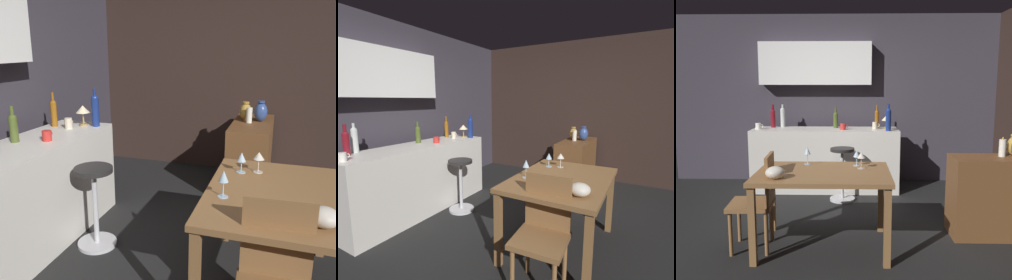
{
  "view_description": "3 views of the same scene",
  "coord_description": "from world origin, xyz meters",
  "views": [
    {
      "loc": [
        -2.3,
        -0.46,
        1.68
      ],
      "look_at": [
        0.18,
        0.36,
        0.98
      ],
      "focal_mm": 38.2,
      "sensor_mm": 36.0,
      "label": 1
    },
    {
      "loc": [
        -2.3,
        -1.14,
        1.5
      ],
      "look_at": [
        0.28,
        0.37,
        1.01
      ],
      "focal_mm": 26.23,
      "sensor_mm": 36.0,
      "label": 2
    },
    {
      "loc": [
        0.28,
        -3.8,
        1.56
      ],
      "look_at": [
        0.18,
        0.33,
        0.92
      ],
      "focal_mm": 39.59,
      "sensor_mm": 36.0,
      "label": 3
    }
  ],
  "objects": [
    {
      "name": "wine_glass_left",
      "position": [
        -0.18,
        -0.13,
        0.87
      ],
      "size": [
        0.07,
        0.07,
        0.18
      ],
      "color": "silver",
      "rests_on": "dining_table"
    },
    {
      "name": "kitchen_counter",
      "position": [
        -0.13,
        1.51,
        0.45
      ],
      "size": [
        2.1,
        0.6,
        0.9
      ],
      "primitive_type": "cube",
      "color": "silver",
      "rests_on": "ground_plane"
    },
    {
      "name": "cup_white",
      "position": [
        -1.08,
        1.44,
        0.94
      ],
      "size": [
        0.11,
        0.08,
        0.09
      ],
      "color": "white",
      "rests_on": "kitchen_counter"
    },
    {
      "name": "pillar_candle_tall",
      "position": [
        1.79,
        -0.08,
        0.91
      ],
      "size": [
        0.07,
        0.07,
        0.2
      ],
      "color": "white",
      "rests_on": "sideboard_cabinet"
    },
    {
      "name": "cup_cream",
      "position": [
        0.59,
        1.51,
        0.95
      ],
      "size": [
        0.11,
        0.07,
        0.1
      ],
      "color": "beige",
      "rests_on": "kitchen_counter"
    },
    {
      "name": "wine_bottle_cobalt",
      "position": [
        0.76,
        1.31,
        1.07
      ],
      "size": [
        0.08,
        0.08,
        0.37
      ],
      "color": "navy",
      "rests_on": "kitchen_counter"
    },
    {
      "name": "fruit_bowl",
      "position": [
        -0.39,
        -0.71,
        0.79
      ],
      "size": [
        0.17,
        0.17,
        0.11
      ],
      "primitive_type": "ellipsoid",
      "color": "beige",
      "rests_on": "dining_table"
    },
    {
      "name": "bar_stool",
      "position": [
        0.14,
        0.99,
        0.38
      ],
      "size": [
        0.34,
        0.34,
        0.71
      ],
      "color": "#262323",
      "rests_on": "ground_plane"
    },
    {
      "name": "counter_lamp",
      "position": [
        0.75,
        1.44,
        1.05
      ],
      "size": [
        0.14,
        0.14,
        0.2
      ],
      "color": "#A58447",
      "rests_on": "kitchen_counter"
    },
    {
      "name": "cup_red",
      "position": [
        0.14,
        1.42,
        0.94
      ],
      "size": [
        0.11,
        0.08,
        0.09
      ],
      "color": "red",
      "rests_on": "kitchen_counter"
    },
    {
      "name": "wine_bottle_amber",
      "position": [
        0.63,
        1.69,
        1.05
      ],
      "size": [
        0.06,
        0.06,
        0.34
      ],
      "color": "#8C5114",
      "rests_on": "kitchen_counter"
    },
    {
      "name": "dining_table",
      "position": [
        -0.0,
        -0.44,
        0.65
      ],
      "size": [
        1.25,
        0.88,
        0.74
      ],
      "color": "olive",
      "rests_on": "ground_plane"
    },
    {
      "name": "sideboard_cabinet",
      "position": [
        1.83,
        -0.12,
        0.41
      ],
      "size": [
        1.1,
        0.44,
        0.82
      ],
      "primitive_type": "cube",
      "color": "brown",
      "rests_on": "ground_plane"
    },
    {
      "name": "wine_glass_right",
      "position": [
        0.31,
        -0.18,
        0.85
      ],
      "size": [
        0.07,
        0.07,
        0.16
      ],
      "color": "silver",
      "rests_on": "dining_table"
    },
    {
      "name": "wine_bottle_clear",
      "position": [
        -0.79,
        1.75,
        1.06
      ],
      "size": [
        0.07,
        0.07,
        0.34
      ],
      "color": "silver",
      "rests_on": "kitchen_counter"
    },
    {
      "name": "wall_kitchen_back",
      "position": [
        -0.06,
        2.08,
        1.41
      ],
      "size": [
        5.2,
        0.33,
        2.6
      ],
      "color": "#38333D",
      "rests_on": "ground_plane"
    },
    {
      "name": "wine_bottle_olive",
      "position": [
        0.02,
        1.65,
        1.03
      ],
      "size": [
        0.07,
        0.07,
        0.3
      ],
      "color": "#475623",
      "rests_on": "kitchen_counter"
    },
    {
      "name": "ground_plane",
      "position": [
        0.0,
        0.0,
        0.0
      ],
      "size": [
        9.0,
        9.0,
        0.0
      ],
      "primitive_type": "plane",
      "color": "black"
    },
    {
      "name": "wine_glass_center",
      "position": [
        0.36,
        -0.3,
        0.86
      ],
      "size": [
        0.08,
        0.08,
        0.16
      ],
      "color": "silver",
      "rests_on": "dining_table"
    },
    {
      "name": "wine_bottle_ruby",
      "position": [
        -0.92,
        1.67,
        1.05
      ],
      "size": [
        0.07,
        0.07,
        0.34
      ],
      "color": "maroon",
      "rests_on": "kitchen_counter"
    },
    {
      "name": "chair_near_window",
      "position": [
        -0.6,
        -0.48,
        0.49
      ],
      "size": [
        0.42,
        0.42,
        0.91
      ],
      "color": "olive",
      "rests_on": "ground_plane"
    }
  ]
}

